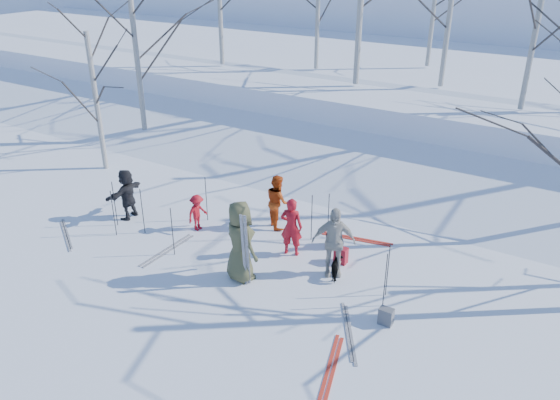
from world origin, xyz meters
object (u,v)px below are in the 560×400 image
Objects in this scene: skier_olive_center at (240,242)px; skier_grey_west at (127,194)px; skier_red_north at (291,227)px; dog at (337,268)px; backpack_red at (341,255)px; skier_cream_east at (334,242)px; backpack_grey at (386,316)px; skier_redor_behind at (278,201)px; skier_red_seated at (197,213)px; backpack_dark at (334,240)px.

skier_olive_center is 4.71m from skier_grey_west.
skier_red_north reaches higher than dog.
backpack_red is (1.73, 1.87, -0.79)m from skier_olive_center.
skier_grey_west is at bearing 154.97° from skier_cream_east.
skier_red_north is 1.36m from skier_cream_east.
skier_red_north is at bearing -167.89° from backpack_red.
skier_cream_east reaches higher than backpack_grey.
skier_redor_behind is 4.36m from skier_grey_west.
skier_olive_center is at bearing -114.20° from skier_red_seated.
skier_red_north is 0.89× the size of skier_cream_east.
dog is 1.48× the size of backpack_red.
backpack_dark is (0.78, 0.90, -0.58)m from skier_red_north.
skier_olive_center is 5.02× the size of backpack_dark.
skier_redor_behind is at bearing 173.61° from backpack_dark.
dog is 1.64× the size of backpack_grey.
skier_cream_east is 4.66× the size of backpack_grey.
skier_red_north is 1.32m from backpack_dark.
skier_red_north is at bearing 93.05° from skier_grey_west.
skier_olive_center reaches higher than backpack_dark.
backpack_red is (-0.04, 0.56, -0.68)m from skier_cream_east.
backpack_grey is at bearing 140.12° from skier_red_north.
backpack_dark is (1.22, 2.49, -0.80)m from skier_olive_center.
backpack_red is 1.11× the size of backpack_grey.
skier_redor_behind is 4.98m from backpack_grey.
skier_olive_center is 2.67m from backpack_red.
backpack_red is at bearing -99.57° from dog.
skier_cream_east reaches higher than dog.
skier_cream_east is 2.84× the size of dog.
skier_grey_west is at bearing 65.65° from skier_redor_behind.
skier_grey_west is 3.74× the size of backpack_dark.
dog is 1.47m from backpack_dark.
backpack_red is (-0.21, 0.66, -0.05)m from dog.
skier_redor_behind is 2.24m from skier_red_seated.
skier_red_north is 4.13× the size of backpack_grey.
skier_cream_east is at bearing -123.16° from skier_olive_center.
skier_grey_west reaches higher than dog.
backpack_grey is (6.03, -1.20, -0.34)m from skier_red_seated.
skier_grey_west is 6.44m from backpack_red.
backpack_dark is (-0.72, 1.28, -0.06)m from dog.
backpack_red is at bearing 176.64° from skier_red_north.
skier_redor_behind is 1.96m from backpack_dark.
skier_red_seated is at bearing 78.07° from skier_redor_behind.
skier_olive_center is 2.20m from skier_cream_east.
skier_olive_center is 2.79m from skier_redor_behind.
skier_redor_behind is 2.79m from skier_cream_east.
backpack_dark is (3.65, 1.13, -0.33)m from skier_red_seated.
dog reaches higher than backpack_grey.
skier_cream_east is at bearing 88.89° from skier_grey_west.
skier_olive_center is 1.34× the size of skier_grey_west.
skier_olive_center is 3.69m from backpack_grey.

